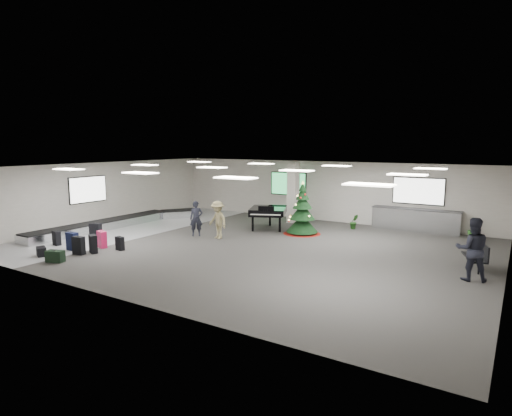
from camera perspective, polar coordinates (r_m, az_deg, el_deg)
The scene contains 21 objects.
ground at distance 17.54m, azimuth -0.56°, elevation -5.06°, with size 18.00×18.00×0.00m, color #383533.
room_envelope at distance 17.91m, azimuth -0.45°, elevation 2.79°, with size 18.02×14.02×3.21m.
baggage_carousel at distance 22.57m, azimuth -17.71°, elevation -1.84°, with size 2.28×9.71×0.43m.
service_counter at distance 21.72m, azimuth 20.48°, elevation -1.48°, with size 4.05×0.65×1.08m.
suitcase_0 at distance 17.46m, azimuth -22.57°, elevation -4.64°, with size 0.48×0.32×0.70m.
suitcase_1 at distance 17.52m, azimuth -20.89°, elevation -4.49°, with size 0.50×0.40×0.71m.
pink_suitcase at distance 18.24m, azimuth -19.86°, elevation -3.96°, with size 0.48×0.34×0.69m.
suitcase_3 at distance 17.63m, azimuth -17.70°, elevation -4.52°, with size 0.37×0.23×0.55m.
navy_suitcase at distance 18.24m, azimuth -23.29°, elevation -4.10°, with size 0.46×0.28×0.72m.
suitcase_5 at distance 19.39m, azimuth -25.05°, elevation -3.66°, with size 0.43×0.29×0.61m.
green_duffel at distance 16.73m, azimuth -25.20°, elevation -5.84°, with size 0.69×0.49×0.43m.
suitcase_8 at distance 19.92m, azimuth -20.59°, elevation -2.93°, with size 0.54×0.41×0.73m.
black_duffel at distance 17.83m, azimuth -26.71°, elevation -5.21°, with size 0.59×0.48×0.36m.
christmas_tree at distance 19.82m, azimuth 6.18°, elevation -1.02°, with size 1.74×1.74×2.48m.
grand_piano at distance 20.85m, azimuth 1.61°, elevation -0.44°, with size 2.34×2.61×1.22m.
bench at distance 15.96m, azimuth 27.46°, elevation -5.52°, with size 0.96×1.52×0.91m.
traveler_a at distance 19.44m, azimuth -7.97°, elevation -1.41°, with size 0.58×0.38×1.59m, color black.
traveler_b at distance 18.81m, azimuth -5.13°, elevation -1.58°, with size 1.07×0.62×1.66m, color #92855A.
traveler_bench at distance 14.54m, azimuth 26.88°, elevation -4.92°, with size 0.95×0.74×1.95m, color black.
potted_plant_left at distance 21.41m, azimuth 12.94°, elevation -1.78°, with size 0.40×0.33×0.73m, color #143D13.
potted_plant_right at distance 21.02m, azimuth 27.02°, elevation -2.53°, with size 0.48×0.48×0.86m, color #143D13.
Camera 1 is at (9.20, -14.36, 4.14)m, focal length 30.00 mm.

